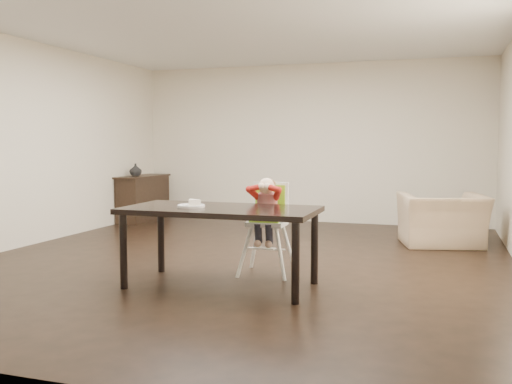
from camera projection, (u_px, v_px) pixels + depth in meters
ground at (241, 260)px, 6.58m from camera, size 7.00×7.00×0.00m
room_walls at (240, 98)px, 6.42m from camera, size 6.02×7.02×2.71m
dining_table at (220, 216)px, 5.34m from camera, size 1.80×0.90×0.75m
high_chair at (268, 206)px, 5.86m from camera, size 0.43×0.43×1.00m
plate at (192, 205)px, 5.33m from camera, size 0.33×0.33×0.07m
armchair at (442, 211)px, 7.50m from camera, size 1.18×0.92×0.92m
sideboard at (143, 198)px, 9.97m from camera, size 0.44×1.26×0.79m
vase at (136, 170)px, 9.69m from camera, size 0.24×0.25×0.21m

